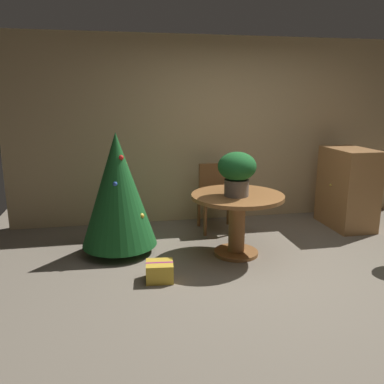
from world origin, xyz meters
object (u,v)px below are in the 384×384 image
object	(u,v)px
wooden_cabinet	(347,188)
round_dining_table	(237,212)
holiday_tree	(118,190)
gift_box_gold	(160,271)
flower_vase	(237,170)
wooden_chair_far	(216,192)

from	to	relation	value
wooden_cabinet	round_dining_table	bearing A→B (deg)	-158.71
round_dining_table	holiday_tree	bearing A→B (deg)	165.93
round_dining_table	holiday_tree	distance (m)	1.38
round_dining_table	gift_box_gold	world-z (taller)	round_dining_table
flower_vase	holiday_tree	size ratio (longest dim) A/B	0.35
gift_box_gold	wooden_chair_far	bearing A→B (deg)	57.25
wooden_chair_far	holiday_tree	xyz separation A→B (m)	(-1.32, -0.64, 0.24)
flower_vase	gift_box_gold	xyz separation A→B (m)	(-0.91, -0.45, -0.91)
flower_vase	wooden_chair_far	distance (m)	1.14
round_dining_table	gift_box_gold	distance (m)	1.15
gift_box_gold	wooden_cabinet	xyz separation A→B (m)	(2.75, 1.21, 0.46)
round_dining_table	flower_vase	xyz separation A→B (m)	(-0.03, -0.06, 0.49)
flower_vase	wooden_cabinet	distance (m)	2.04
flower_vase	holiday_tree	world-z (taller)	holiday_tree
wooden_chair_far	wooden_cabinet	world-z (taller)	wooden_cabinet
wooden_chair_far	holiday_tree	size ratio (longest dim) A/B	0.63
round_dining_table	flower_vase	bearing A→B (deg)	-119.43
wooden_chair_far	holiday_tree	world-z (taller)	holiday_tree
gift_box_gold	round_dining_table	bearing A→B (deg)	28.06
flower_vase	wooden_cabinet	size ratio (longest dim) A/B	0.44
round_dining_table	holiday_tree	size ratio (longest dim) A/B	0.74
wooden_cabinet	holiday_tree	bearing A→B (deg)	-173.17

